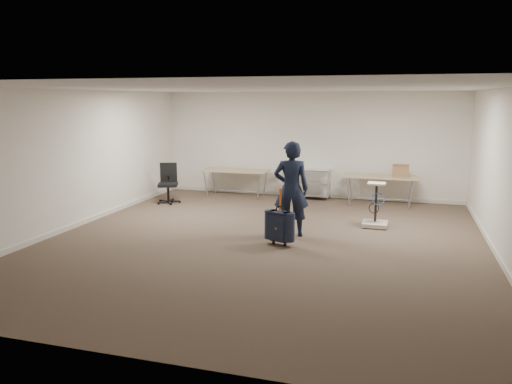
% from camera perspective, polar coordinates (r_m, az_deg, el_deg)
% --- Properties ---
extents(ground, '(9.00, 9.00, 0.00)m').
position_cam_1_polar(ground, '(9.35, 0.91, -5.61)').
color(ground, '#4B3E2D').
rests_on(ground, ground).
extents(room_shell, '(8.00, 9.00, 9.00)m').
position_cam_1_polar(room_shell, '(10.63, 2.92, -3.34)').
color(room_shell, silver).
rests_on(room_shell, ground).
extents(folding_table_left, '(1.80, 0.75, 0.73)m').
position_cam_1_polar(folding_table_left, '(13.46, -2.37, 2.34)').
color(folding_table_left, tan).
rests_on(folding_table_left, ground).
extents(folding_table_right, '(1.80, 0.75, 0.73)m').
position_cam_1_polar(folding_table_right, '(12.76, 14.02, 1.58)').
color(folding_table_right, tan).
rests_on(folding_table_right, ground).
extents(wire_shelf, '(1.22, 0.47, 0.80)m').
position_cam_1_polar(wire_shelf, '(13.26, 5.79, 1.13)').
color(wire_shelf, silver).
rests_on(wire_shelf, ground).
extents(person, '(0.75, 0.57, 1.84)m').
position_cam_1_polar(person, '(9.54, 4.04, 0.36)').
color(person, black).
rests_on(person, ground).
extents(suitcase, '(0.43, 0.32, 1.05)m').
position_cam_1_polar(suitcase, '(9.02, 2.70, -3.90)').
color(suitcase, '#161931').
rests_on(suitcase, ground).
extents(office_chair, '(0.61, 0.62, 1.00)m').
position_cam_1_polar(office_chair, '(12.86, -9.99, 0.11)').
color(office_chair, black).
rests_on(office_chair, ground).
extents(equipment_cart, '(0.51, 0.51, 0.92)m').
position_cam_1_polar(equipment_cart, '(10.59, 13.47, -2.61)').
color(equipment_cart, beige).
rests_on(equipment_cart, ground).
extents(cardboard_box, '(0.39, 0.30, 0.29)m').
position_cam_1_polar(cardboard_box, '(12.75, 16.19, 2.36)').
color(cardboard_box, '#956B45').
rests_on(cardboard_box, folding_table_right).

